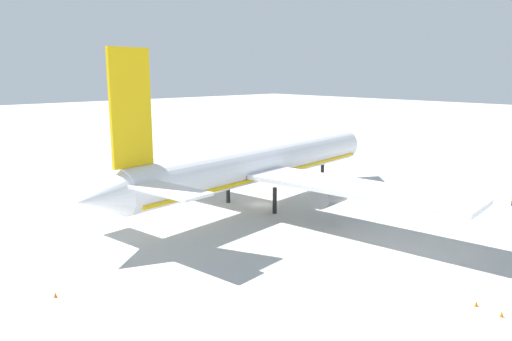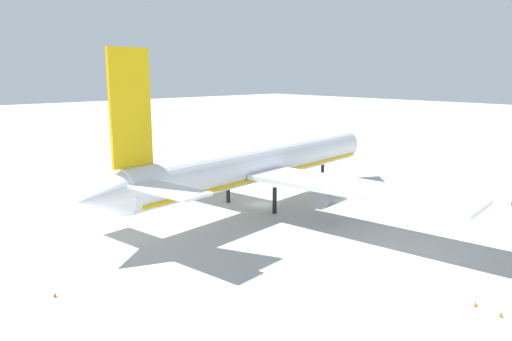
# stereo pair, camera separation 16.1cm
# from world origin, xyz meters

# --- Properties ---
(ground_plane) EXTENTS (600.00, 600.00, 0.00)m
(ground_plane) POSITION_xyz_m (0.00, 0.00, 0.00)
(ground_plane) COLOR #B2B2AD
(airliner) EXTENTS (67.15, 73.35, 25.44)m
(airliner) POSITION_xyz_m (-1.35, -0.24, 7.24)
(airliner) COLOR white
(airliner) RESTS_ON ground
(ground_worker_0) EXTENTS (0.57, 0.57, 1.78)m
(ground_worker_0) POSITION_xyz_m (30.85, -29.72, 0.91)
(ground_worker_0) COLOR navy
(ground_worker_0) RESTS_ON ground
(traffic_cone_0) EXTENTS (0.36, 0.36, 0.55)m
(traffic_cone_0) POSITION_xyz_m (-10.04, -41.40, 0.28)
(traffic_cone_0) COLOR orange
(traffic_cone_0) RESTS_ON ground
(traffic_cone_1) EXTENTS (0.36, 0.36, 0.55)m
(traffic_cone_1) POSITION_xyz_m (-39.54, -11.61, 0.28)
(traffic_cone_1) COLOR orange
(traffic_cone_1) RESTS_ON ground
(traffic_cone_4) EXTENTS (0.36, 0.36, 0.55)m
(traffic_cone_4) POSITION_xyz_m (-10.34, -43.90, 0.28)
(traffic_cone_4) COLOR orange
(traffic_cone_4) RESTS_ON ground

